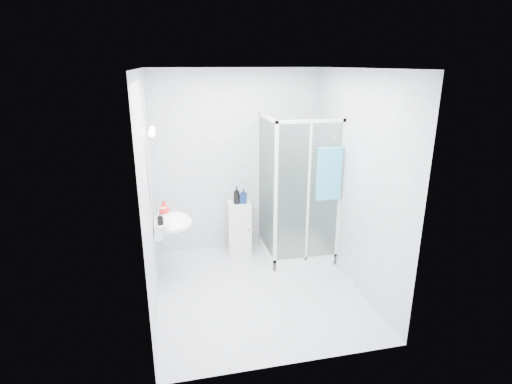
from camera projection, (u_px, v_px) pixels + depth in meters
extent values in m
cube|color=silver|center=(258.00, 189.00, 4.49)|extent=(2.40, 2.60, 2.60)
cube|color=silver|center=(258.00, 290.00, 4.89)|extent=(2.40, 2.60, 0.01)
cube|color=white|center=(259.00, 69.00, 4.10)|extent=(2.40, 2.60, 0.01)
cube|color=white|center=(295.00, 250.00, 5.82)|extent=(0.90, 0.90, 0.12)
cube|color=silver|center=(268.00, 118.00, 5.14)|extent=(0.04, 0.90, 0.04)
cube|color=silver|center=(311.00, 121.00, 4.83)|extent=(0.90, 0.04, 0.04)
cube|color=silver|center=(276.00, 200.00, 5.04)|extent=(0.04, 0.04, 2.00)
cube|color=white|center=(267.00, 187.00, 5.43)|extent=(0.02, 0.82, 1.84)
cube|color=white|center=(308.00, 195.00, 5.11)|extent=(0.82, 0.02, 1.84)
cube|color=silver|center=(308.00, 195.00, 5.12)|extent=(0.03, 0.04, 1.84)
cylinder|color=silver|center=(290.00, 157.00, 5.79)|extent=(0.02, 0.02, 1.00)
cylinder|color=silver|center=(291.00, 125.00, 5.61)|extent=(0.09, 0.05, 0.09)
cylinder|color=silver|center=(292.00, 176.00, 5.92)|extent=(0.12, 0.04, 0.12)
cylinder|color=silver|center=(333.00, 137.00, 4.91)|extent=(0.03, 0.05, 0.03)
cube|color=white|center=(159.00, 227.00, 4.84)|extent=(0.10, 0.40, 0.18)
ellipsoid|color=white|center=(174.00, 222.00, 4.87)|extent=(0.46, 0.56, 0.20)
cube|color=white|center=(163.00, 219.00, 4.83)|extent=(0.16, 0.50, 0.02)
cylinder|color=silver|center=(158.00, 214.00, 4.79)|extent=(0.04, 0.04, 0.16)
cylinder|color=silver|center=(161.00, 208.00, 4.78)|extent=(0.12, 0.02, 0.02)
cube|color=white|center=(150.00, 168.00, 4.60)|extent=(0.02, 0.60, 0.70)
cylinder|color=silver|center=(148.00, 134.00, 4.33)|extent=(0.05, 0.04, 0.04)
sphere|color=white|center=(151.00, 134.00, 4.34)|extent=(0.08, 0.08, 0.08)
cylinder|color=silver|center=(149.00, 129.00, 4.63)|extent=(0.05, 0.04, 0.04)
sphere|color=white|center=(152.00, 129.00, 4.64)|extent=(0.08, 0.08, 0.08)
cylinder|color=silver|center=(213.00, 142.00, 5.50)|extent=(0.02, 0.04, 0.02)
sphere|color=silver|center=(213.00, 142.00, 5.48)|extent=(0.03, 0.03, 0.03)
cylinder|color=silver|center=(228.00, 141.00, 5.54)|extent=(0.02, 0.04, 0.02)
sphere|color=silver|center=(228.00, 141.00, 5.52)|extent=(0.03, 0.03, 0.03)
cube|color=silver|center=(240.00, 228.00, 5.75)|extent=(0.35, 0.35, 0.77)
cube|color=silver|center=(242.00, 232.00, 5.60)|extent=(0.29, 0.04, 0.65)
sphere|color=#AD4D18|center=(249.00, 230.00, 5.60)|extent=(0.03, 0.03, 0.03)
cube|color=#33A1C1|center=(329.00, 175.00, 5.04)|extent=(0.32, 0.04, 0.66)
cylinder|color=#33A1C1|center=(330.00, 149.00, 4.94)|extent=(0.32, 0.05, 0.05)
imported|color=black|center=(237.00, 195.00, 5.56)|extent=(0.12, 0.12, 0.25)
imported|color=#0D1F51|center=(243.00, 196.00, 5.60)|extent=(0.12, 0.12, 0.21)
imported|color=red|center=(164.00, 207.00, 4.94)|extent=(0.18, 0.18, 0.17)
imported|color=black|center=(160.00, 219.00, 4.62)|extent=(0.07, 0.07, 0.14)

